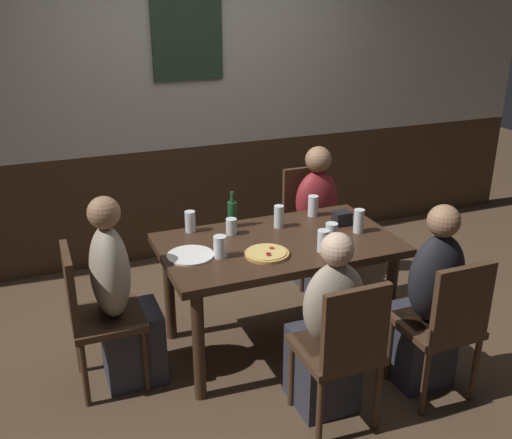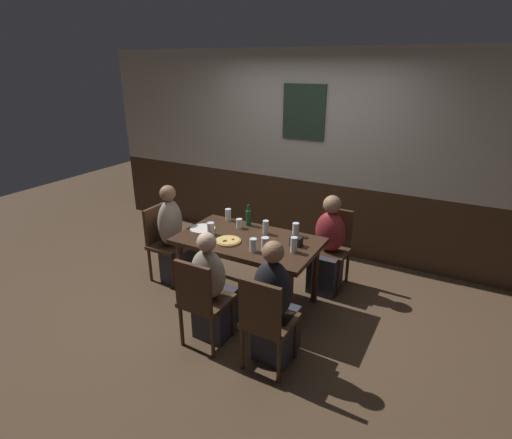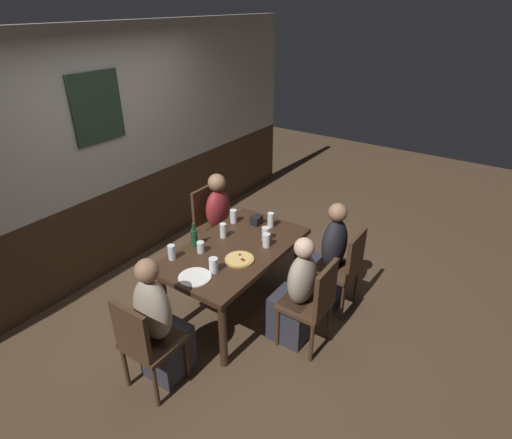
{
  "view_description": "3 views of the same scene",
  "coord_description": "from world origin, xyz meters",
  "px_view_note": "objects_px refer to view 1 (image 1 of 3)",
  "views": [
    {
      "loc": [
        -1.35,
        -3.03,
        2.21
      ],
      "look_at": [
        -0.12,
        0.08,
        0.87
      ],
      "focal_mm": 41.37,
      "sensor_mm": 36.0,
      "label": 1
    },
    {
      "loc": [
        1.89,
        -3.28,
        2.43
      ],
      "look_at": [
        0.05,
        0.07,
        0.94
      ],
      "focal_mm": 28.41,
      "sensor_mm": 36.0,
      "label": 2
    },
    {
      "loc": [
        -2.59,
        -2.01,
        2.78
      ],
      "look_at": [
        0.23,
        -0.08,
        0.96
      ],
      "focal_mm": 29.17,
      "sensor_mm": 36.0,
      "label": 3
    }
  ],
  "objects_px": {
    "chair_head_west": "(93,311)",
    "pizza": "(267,253)",
    "chair_right_far": "(309,218)",
    "person_mid_near": "(327,338)",
    "chair_mid_near": "(343,347)",
    "person_right_near": "(427,311)",
    "chair_right_near": "(446,322)",
    "highball_clear": "(331,235)",
    "person_head_west": "(122,307)",
    "pint_glass_stout": "(231,227)",
    "beer_glass_tall": "(220,248)",
    "person_right_far": "(319,229)",
    "tumbler_water": "(190,223)",
    "condiment_caddy": "(342,218)",
    "plate_white_large": "(190,255)",
    "pint_glass_amber": "(359,222)",
    "beer_bottle_green": "(232,213)",
    "pint_glass_pale": "(313,207)",
    "dining_table": "(278,255)",
    "tumbler_short": "(279,218)",
    "beer_glass_half": "(323,242)"
  },
  "relations": [
    {
      "from": "chair_head_west",
      "to": "pizza",
      "type": "xyz_separation_m",
      "value": [
        1.0,
        -0.16,
        0.26
      ]
    },
    {
      "from": "chair_right_far",
      "to": "person_mid_near",
      "type": "distance_m",
      "value": 1.63
    },
    {
      "from": "chair_mid_near",
      "to": "person_right_near",
      "type": "relative_size",
      "value": 0.77
    },
    {
      "from": "chair_right_near",
      "to": "highball_clear",
      "type": "bearing_deg",
      "value": 118.04
    },
    {
      "from": "person_head_west",
      "to": "pint_glass_stout",
      "type": "distance_m",
      "value": 0.83
    },
    {
      "from": "chair_right_far",
      "to": "beer_glass_tall",
      "type": "xyz_separation_m",
      "value": [
        -1.04,
        -0.91,
        0.3
      ]
    },
    {
      "from": "person_right_far",
      "to": "pizza",
      "type": "distance_m",
      "value": 1.17
    },
    {
      "from": "chair_mid_near",
      "to": "tumbler_water",
      "type": "height_order",
      "value": "chair_mid_near"
    },
    {
      "from": "person_right_near",
      "to": "condiment_caddy",
      "type": "distance_m",
      "value": 0.83
    },
    {
      "from": "plate_white_large",
      "to": "condiment_caddy",
      "type": "height_order",
      "value": "condiment_caddy"
    },
    {
      "from": "chair_head_west",
      "to": "person_right_near",
      "type": "relative_size",
      "value": 0.77
    },
    {
      "from": "pint_glass_amber",
      "to": "beer_glass_tall",
      "type": "height_order",
      "value": "pint_glass_amber"
    },
    {
      "from": "chair_right_near",
      "to": "tumbler_water",
      "type": "xyz_separation_m",
      "value": [
        -1.09,
        1.18,
        0.3
      ]
    },
    {
      "from": "chair_right_far",
      "to": "beer_bottle_green",
      "type": "height_order",
      "value": "beer_bottle_green"
    },
    {
      "from": "person_right_near",
      "to": "person_mid_near",
      "type": "bearing_deg",
      "value": 179.78
    },
    {
      "from": "chair_mid_near",
      "to": "condiment_caddy",
      "type": "distance_m",
      "value": 1.09
    },
    {
      "from": "tumbler_water",
      "to": "beer_bottle_green",
      "type": "height_order",
      "value": "beer_bottle_green"
    },
    {
      "from": "person_head_west",
      "to": "pint_glass_pale",
      "type": "relative_size",
      "value": 8.25
    },
    {
      "from": "dining_table",
      "to": "tumbler_water",
      "type": "bearing_deg",
      "value": 142.88
    },
    {
      "from": "pint_glass_stout",
      "to": "pint_glass_pale",
      "type": "height_order",
      "value": "pint_glass_pale"
    },
    {
      "from": "chair_right_far",
      "to": "person_right_near",
      "type": "xyz_separation_m",
      "value": [
        -0.0,
        -1.5,
        -0.02
      ]
    },
    {
      "from": "pint_glass_stout",
      "to": "plate_white_large",
      "type": "distance_m",
      "value": 0.4
    },
    {
      "from": "plate_white_large",
      "to": "tumbler_short",
      "type": "bearing_deg",
      "value": 18.38
    },
    {
      "from": "person_mid_near",
      "to": "beer_bottle_green",
      "type": "xyz_separation_m",
      "value": [
        -0.18,
        0.99,
        0.38
      ]
    },
    {
      "from": "chair_right_near",
      "to": "person_mid_near",
      "type": "relative_size",
      "value": 0.82
    },
    {
      "from": "pint_glass_pale",
      "to": "beer_bottle_green",
      "type": "relative_size",
      "value": 0.59
    },
    {
      "from": "pint_glass_stout",
      "to": "chair_right_near",
      "type": "bearing_deg",
      "value": -50.25
    },
    {
      "from": "chair_right_near",
      "to": "plate_white_large",
      "type": "relative_size",
      "value": 3.2
    },
    {
      "from": "chair_right_near",
      "to": "pint_glass_stout",
      "type": "height_order",
      "value": "chair_right_near"
    },
    {
      "from": "beer_glass_tall",
      "to": "condiment_caddy",
      "type": "xyz_separation_m",
      "value": [
        0.9,
        0.18,
        -0.01
      ]
    },
    {
      "from": "chair_mid_near",
      "to": "pint_glass_stout",
      "type": "distance_m",
      "value": 1.11
    },
    {
      "from": "dining_table",
      "to": "chair_right_near",
      "type": "relative_size",
      "value": 1.64
    },
    {
      "from": "pizza",
      "to": "pint_glass_amber",
      "type": "xyz_separation_m",
      "value": [
        0.67,
        0.1,
        0.06
      ]
    },
    {
      "from": "chair_head_west",
      "to": "beer_glass_half",
      "type": "bearing_deg",
      "value": -9.81
    },
    {
      "from": "pizza",
      "to": "beer_glass_tall",
      "type": "xyz_separation_m",
      "value": [
        -0.26,
        0.08,
        0.04
      ]
    },
    {
      "from": "chair_right_near",
      "to": "person_head_west",
      "type": "bearing_deg",
      "value": 152.71
    },
    {
      "from": "chair_right_far",
      "to": "person_right_near",
      "type": "distance_m",
      "value": 1.5
    },
    {
      "from": "highball_clear",
      "to": "chair_mid_near",
      "type": "bearing_deg",
      "value": -112.56
    },
    {
      "from": "person_head_west",
      "to": "person_mid_near",
      "type": "relative_size",
      "value": 1.08
    },
    {
      "from": "chair_head_west",
      "to": "person_right_far",
      "type": "relative_size",
      "value": 0.8
    },
    {
      "from": "plate_white_large",
      "to": "condiment_caddy",
      "type": "xyz_separation_m",
      "value": [
        1.06,
        0.1,
        0.04
      ]
    },
    {
      "from": "pint_glass_stout",
      "to": "condiment_caddy",
      "type": "distance_m",
      "value": 0.73
    },
    {
      "from": "chair_right_near",
      "to": "pint_glass_pale",
      "type": "distance_m",
      "value": 1.2
    },
    {
      "from": "plate_white_large",
      "to": "tumbler_water",
      "type": "bearing_deg",
      "value": 74.07
    },
    {
      "from": "person_mid_near",
      "to": "pint_glass_pale",
      "type": "xyz_separation_m",
      "value": [
        0.39,
        0.97,
        0.35
      ]
    },
    {
      "from": "tumbler_water",
      "to": "condiment_caddy",
      "type": "xyz_separation_m",
      "value": [
        0.95,
        -0.25,
        -0.01
      ]
    },
    {
      "from": "beer_glass_tall",
      "to": "pint_glass_pale",
      "type": "bearing_deg",
      "value": 26.21
    },
    {
      "from": "person_right_far",
      "to": "pint_glass_pale",
      "type": "xyz_separation_m",
      "value": [
        -0.24,
        -0.36,
        0.34
      ]
    },
    {
      "from": "person_right_far",
      "to": "beer_glass_half",
      "type": "relative_size",
      "value": 8.32
    },
    {
      "from": "chair_mid_near",
      "to": "person_right_far",
      "type": "height_order",
      "value": "person_right_far"
    }
  ]
}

